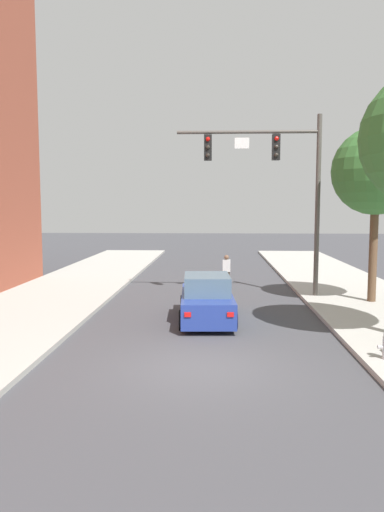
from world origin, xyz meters
name	(u,v)px	position (x,y,z in m)	size (l,w,h in m)	color
ground_plane	(200,367)	(0.00, 0.00, 0.00)	(120.00, 120.00, 0.00)	#424247
traffic_signal_mast	(278,172)	(2.95, 9.03, 5.31)	(5.95, 0.38, 7.50)	#514C47
car_lead_blue	(207,300)	(0.08, 4.82, 0.72)	(2.00, 4.32, 1.60)	navy
pedestrian_crossing_road	(226,270)	(0.89, 11.17, 0.91)	(0.36, 0.22, 1.64)	brown
street_tree_second	(376,172)	(6.56, 7.85, 5.23)	(3.40, 3.40, 6.81)	brown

